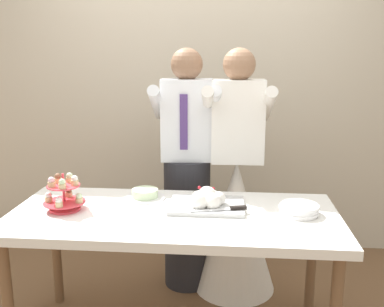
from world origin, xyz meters
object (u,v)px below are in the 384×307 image
object	(u,v)px
plate_stack	(299,209)
round_cake	(145,195)
dessert_table	(174,225)
person_bride	(236,209)
cupcake_stand	(64,195)
person_groom	(187,183)
main_cake_tray	(207,201)

from	to	relation	value
plate_stack	round_cake	distance (m)	0.90
dessert_table	person_bride	world-z (taller)	person_bride
dessert_table	plate_stack	distance (m)	0.69
person_bride	cupcake_stand	bearing A→B (deg)	-147.07
round_cake	person_groom	bearing A→B (deg)	63.30
plate_stack	dessert_table	bearing A→B (deg)	-176.81
round_cake	person_groom	xyz separation A→B (m)	(0.21, 0.42, -0.05)
main_cake_tray	person_groom	distance (m)	0.58
dessert_table	person_groom	distance (m)	0.64
dessert_table	round_cake	xyz separation A→B (m)	(-0.20, 0.22, 0.10)
dessert_table	cupcake_stand	bearing A→B (deg)	-179.20
cupcake_stand	person_bride	distance (m)	1.17
cupcake_stand	person_groom	bearing A→B (deg)	46.52
plate_stack	person_groom	world-z (taller)	person_groom
person_bride	person_groom	bearing A→B (deg)	174.60
plate_stack	person_groom	xyz separation A→B (m)	(-0.67, 0.61, -0.06)
person_groom	person_bride	world-z (taller)	same
round_cake	cupcake_stand	bearing A→B (deg)	-150.32
dessert_table	cupcake_stand	world-z (taller)	cupcake_stand
round_cake	person_groom	distance (m)	0.47
dessert_table	cupcake_stand	size ratio (longest dim) A/B	7.83
main_cake_tray	cupcake_stand	bearing A→B (deg)	-172.87
round_cake	person_bride	xyz separation A→B (m)	(0.55, 0.39, -0.22)
person_groom	person_bride	xyz separation A→B (m)	(0.34, -0.03, -0.16)
cupcake_stand	person_groom	world-z (taller)	person_groom
main_cake_tray	round_cake	world-z (taller)	main_cake_tray
main_cake_tray	round_cake	distance (m)	0.40
main_cake_tray	round_cake	xyz separation A→B (m)	(-0.38, 0.13, -0.02)
round_cake	person_bride	bearing A→B (deg)	35.20
person_groom	person_bride	size ratio (longest dim) A/B	1.00
dessert_table	person_groom	xyz separation A→B (m)	(0.01, 0.64, 0.05)
plate_stack	round_cake	size ratio (longest dim) A/B	0.89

